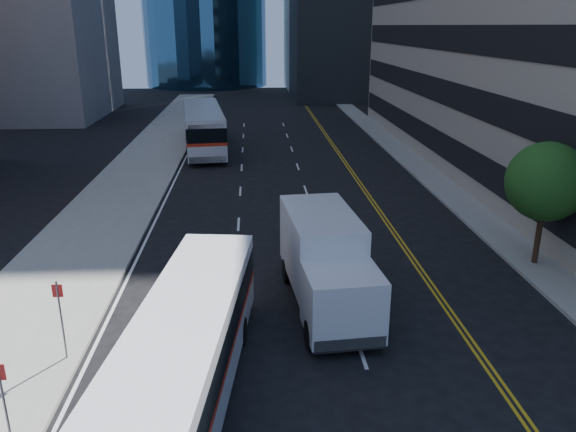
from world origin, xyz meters
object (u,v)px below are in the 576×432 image
Objects in this scene: street_tree at (547,182)px; box_truck at (326,262)px; bus_rear at (203,127)px; bus_front at (187,350)px.

box_truck is at bearing -161.96° from street_tree.
street_tree is 0.73× the size of box_truck.
street_tree reaches higher than bus_rear.
street_tree is at bearing -64.02° from bus_rear.
street_tree is 15.89m from bus_front.
bus_rear is at bearing 100.51° from bus_front.
bus_front is 0.82× the size of bus_rear.
bus_rear is 1.90× the size of box_truck.
bus_rear reaches higher than box_truck.
bus_front is 1.55× the size of box_truck.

